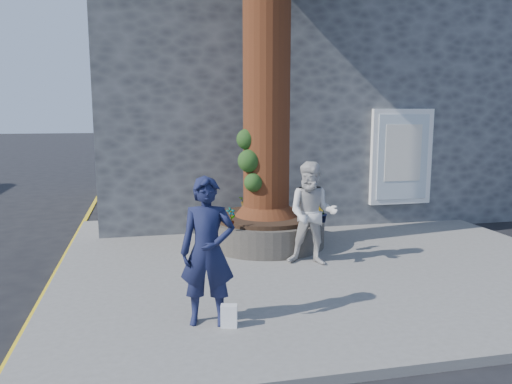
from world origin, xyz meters
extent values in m
plane|color=black|center=(0.00, 0.00, 0.00)|extent=(120.00, 120.00, 0.00)
cube|color=slate|center=(1.50, 1.00, 0.06)|extent=(9.00, 8.00, 0.12)
cube|color=yellow|center=(-3.05, 1.00, 0.00)|extent=(0.10, 30.00, 0.01)
cube|color=#434548|center=(2.50, 7.20, 3.00)|extent=(10.00, 8.00, 6.00)
cube|color=white|center=(4.30, 3.14, 1.70)|extent=(1.50, 0.12, 2.20)
cube|color=silver|center=(4.30, 3.08, 1.70)|extent=(1.25, 0.04, 1.95)
cube|color=silver|center=(4.30, 3.06, 1.80)|extent=(0.90, 0.02, 1.30)
cylinder|color=black|center=(0.80, 2.00, 0.38)|extent=(2.30, 2.30, 0.52)
cylinder|color=black|center=(0.80, 2.00, 0.68)|extent=(2.04, 2.04, 0.08)
cylinder|color=#4B2412|center=(0.80, 2.00, 4.47)|extent=(0.90, 0.90, 7.50)
cone|color=#4B2412|center=(0.80, 2.00, 1.07)|extent=(1.24, 1.24, 0.70)
sphere|color=#153F16|center=(0.42, 1.80, 1.82)|extent=(0.44, 0.44, 0.44)
sphere|color=#153F16|center=(0.48, 1.70, 1.42)|extent=(0.36, 0.36, 0.36)
sphere|color=#153F16|center=(0.40, 1.92, 2.22)|extent=(0.40, 0.40, 0.40)
imported|color=#151A3B|center=(-0.79, -1.48, 1.05)|extent=(0.75, 0.57, 1.85)
imported|color=beige|center=(1.27, 0.57, 1.01)|extent=(1.06, 0.96, 1.78)
cube|color=white|center=(-0.55, -1.65, 0.26)|extent=(0.22, 0.16, 0.28)
imported|color=gray|center=(-0.05, 1.15, 0.89)|extent=(0.21, 0.18, 0.35)
imported|color=gray|center=(1.65, 1.15, 0.90)|extent=(0.27, 0.27, 0.36)
imported|color=gray|center=(1.65, 1.67, 0.86)|extent=(0.22, 0.22, 0.29)
imported|color=gray|center=(0.55, 2.85, 0.86)|extent=(0.35, 0.34, 0.29)
camera|label=1|loc=(-1.49, -7.38, 2.74)|focal=35.00mm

